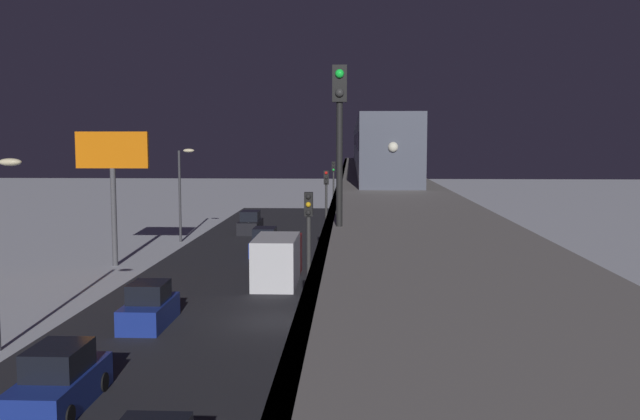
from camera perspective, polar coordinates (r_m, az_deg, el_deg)
The scene contains 15 objects.
ground_plane at distance 32.87m, azimuth -3.52°, elevation -9.02°, with size 240.00×240.00×0.00m, color silver.
avenue_asphalt at distance 33.58m, azimuth -10.91°, elevation -8.78°, with size 11.00×107.97×0.01m, color #28282D.
elevated_railway at distance 31.80m, azimuth 5.60°, elevation 0.27°, with size 5.00×107.97×6.18m.
subway_train at distance 57.99m, azimuth 4.33°, elevation 5.31°, with size 2.94×55.47×3.40m.
rail_signal at distance 17.53m, azimuth 1.60°, elevation 7.54°, with size 0.36×0.41×4.00m.
sedan_blue at distance 24.00m, azimuth -20.42°, elevation -13.03°, with size 1.91×4.63×1.97m.
sedan_blue_2 at distance 32.88m, azimuth -13.71°, elevation -7.74°, with size 1.80×4.15×1.97m.
sedan_blue_3 at distance 51.58m, azimuth -4.50°, elevation -2.73°, with size 1.80×4.44×1.97m.
sedan_black at distance 63.80m, azimuth -5.68°, elevation -1.12°, with size 1.80×4.74×1.97m.
box_truck at distance 41.59m, azimuth -3.43°, elevation -4.00°, with size 2.40×7.40×2.80m.
traffic_light_near at distance 26.53m, azimuth -0.93°, elevation -3.30°, with size 0.32×0.44×6.40m.
traffic_light_mid at distance 45.24m, azimuth 0.51°, elevation 0.44°, with size 0.32×0.44×6.40m.
traffic_light_far at distance 64.04m, azimuth 1.10°, elevation 1.99°, with size 0.32×0.44×6.40m.
commercial_billboard at distance 48.20m, azimuth -16.51°, elevation 3.66°, with size 4.80×0.36×8.90m.
street_lamp_far at distance 58.37m, azimuth -11.12°, elevation 2.13°, with size 1.35×0.44×7.65m.
Camera 1 is at (-3.39, 31.61, 8.35)m, focal length 39.39 mm.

